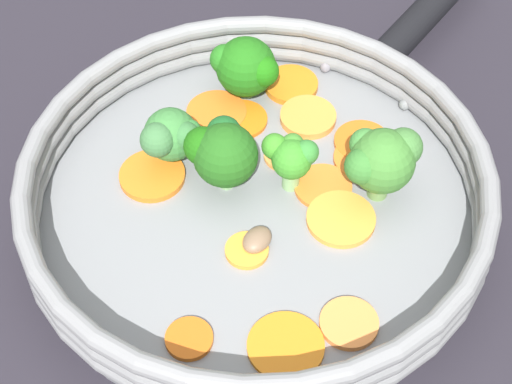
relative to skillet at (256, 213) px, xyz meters
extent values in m
plane|color=#242129|center=(0.00, 0.00, -0.01)|extent=(4.00, 4.00, 0.00)
cylinder|color=gray|center=(0.00, 0.00, 0.00)|extent=(0.31, 0.31, 0.02)
torus|color=gray|center=(0.00, 0.00, 0.01)|extent=(0.32, 0.32, 0.01)
torus|color=gray|center=(0.00, 0.00, 0.03)|extent=(0.32, 0.32, 0.01)
torus|color=gray|center=(0.00, 0.00, 0.04)|extent=(0.32, 0.32, 0.01)
cylinder|color=black|center=(0.24, -0.04, 0.02)|extent=(0.18, 0.06, 0.03)
sphere|color=gray|center=(0.13, -0.06, 0.01)|extent=(0.01, 0.01, 0.01)
sphere|color=gray|center=(0.15, 0.01, 0.01)|extent=(0.01, 0.01, 0.01)
cylinder|color=orange|center=(0.07, 0.04, 0.01)|extent=(0.05, 0.05, 0.00)
cylinder|color=orange|center=(0.09, 0.00, 0.01)|extent=(0.05, 0.05, 0.01)
cylinder|color=orange|center=(0.07, -0.05, 0.01)|extent=(0.05, 0.05, 0.00)
cylinder|color=orange|center=(0.03, -0.04, 0.01)|extent=(0.05, 0.05, 0.00)
cylinder|color=orange|center=(0.05, 0.00, 0.01)|extent=(0.04, 0.04, 0.00)
cylinder|color=orange|center=(-0.04, -0.01, 0.01)|extent=(0.04, 0.04, 0.00)
cylinder|color=orange|center=(0.12, 0.03, 0.01)|extent=(0.05, 0.05, 0.01)
cylinder|color=orange|center=(-0.01, 0.08, 0.01)|extent=(0.07, 0.07, 0.00)
cylinder|color=orange|center=(0.09, -0.05, 0.01)|extent=(0.04, 0.04, 0.00)
cylinder|color=orange|center=(-0.09, -0.06, 0.01)|extent=(0.06, 0.06, 0.00)
cylinder|color=#F98B40|center=(-0.06, -0.09, 0.01)|extent=(0.04, 0.04, 0.00)
cylinder|color=#F99737|center=(0.01, -0.06, 0.01)|extent=(0.06, 0.06, 0.00)
cylinder|color=orange|center=(-0.11, -0.01, 0.01)|extent=(0.04, 0.04, 0.00)
cylinder|color=orange|center=(0.07, 0.06, 0.01)|extent=(0.06, 0.06, 0.00)
cylinder|color=#7CAB6B|center=(0.01, 0.03, 0.02)|extent=(0.01, 0.01, 0.02)
sphere|color=#205A18|center=(0.01, 0.03, 0.04)|extent=(0.05, 0.05, 0.05)
sphere|color=#1A5722|center=(0.02, 0.03, 0.04)|extent=(0.02, 0.02, 0.02)
sphere|color=#1B5E0F|center=(0.01, 0.04, 0.04)|extent=(0.03, 0.03, 0.03)
cylinder|color=#6F984D|center=(0.05, -0.07, 0.02)|extent=(0.01, 0.01, 0.02)
sphere|color=#3E7A2F|center=(0.05, -0.07, 0.04)|extent=(0.04, 0.04, 0.04)
sphere|color=#407635|center=(0.06, -0.08, 0.05)|extent=(0.03, 0.03, 0.03)
sphere|color=#36752D|center=(0.03, -0.06, 0.05)|extent=(0.03, 0.03, 0.03)
sphere|color=#3E8036|center=(0.05, -0.06, 0.05)|extent=(0.02, 0.02, 0.02)
cylinder|color=#86B46F|center=(0.03, -0.01, 0.02)|extent=(0.01, 0.01, 0.02)
sphere|color=#388927|center=(0.03, -0.01, 0.04)|extent=(0.03, 0.03, 0.03)
sphere|color=#3E812A|center=(0.04, -0.01, 0.04)|extent=(0.02, 0.02, 0.02)
sphere|color=#3B8A25|center=(0.03, 0.00, 0.04)|extent=(0.02, 0.02, 0.02)
sphere|color=#337F30|center=(0.03, -0.02, 0.04)|extent=(0.02, 0.02, 0.02)
cylinder|color=#6B894F|center=(0.01, 0.07, 0.02)|extent=(0.01, 0.01, 0.01)
sphere|color=#3A7938|center=(0.01, 0.07, 0.03)|extent=(0.04, 0.04, 0.04)
sphere|color=#377038|center=(0.01, 0.06, 0.04)|extent=(0.02, 0.02, 0.02)
sphere|color=#3D713E|center=(0.00, 0.07, 0.04)|extent=(0.02, 0.02, 0.02)
sphere|color=#358037|center=(0.02, 0.06, 0.04)|extent=(0.02, 0.02, 0.02)
cylinder|color=#76A260|center=(0.10, 0.05, 0.01)|extent=(0.01, 0.01, 0.01)
sphere|color=#1E6514|center=(0.10, 0.05, 0.03)|extent=(0.05, 0.05, 0.05)
sphere|color=#236D1B|center=(0.09, 0.07, 0.04)|extent=(0.02, 0.02, 0.02)
sphere|color=#1B6A0F|center=(0.10, 0.04, 0.04)|extent=(0.02, 0.02, 0.02)
ellipsoid|color=#7D6249|center=(-0.03, -0.01, 0.01)|extent=(0.03, 0.02, 0.01)
camera|label=1|loc=(-0.33, -0.16, 0.47)|focal=60.00mm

